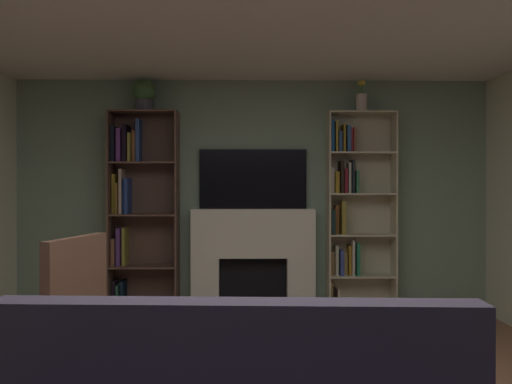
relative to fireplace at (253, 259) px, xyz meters
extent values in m
cube|color=gray|center=(0.00, 0.15, 0.65)|extent=(5.17, 0.06, 2.51)
cube|color=white|center=(-0.50, 0.00, -0.29)|extent=(0.29, 0.23, 0.62)
cube|color=white|center=(0.50, 0.00, -0.29)|extent=(0.29, 0.23, 0.62)
cube|color=white|center=(0.00, 0.00, 0.28)|extent=(1.30, 0.23, 0.51)
cube|color=black|center=(0.00, 0.08, -0.29)|extent=(0.71, 0.08, 0.62)
cube|color=#5B5759|center=(0.00, -0.26, -0.59)|extent=(1.40, 0.30, 0.03)
cube|color=black|center=(0.00, 0.09, 0.85)|extent=(1.14, 0.06, 0.63)
cube|color=brown|center=(-1.49, -0.04, 0.47)|extent=(0.02, 0.32, 2.16)
cube|color=brown|center=(-0.79, -0.04, 0.47)|extent=(0.02, 0.32, 2.16)
cube|color=brown|center=(-1.14, 0.11, 0.47)|extent=(0.71, 0.02, 2.16)
cube|color=brown|center=(-1.14, -0.04, -0.60)|extent=(0.67, 0.32, 0.02)
cube|color=black|center=(-1.45, 0.00, -0.40)|extent=(0.03, 0.19, 0.37)
cube|color=#30634A|center=(-1.41, -0.01, -0.42)|extent=(0.02, 0.23, 0.33)
cube|color=black|center=(-1.36, 0.00, -0.40)|extent=(0.04, 0.20, 0.37)
cube|color=brown|center=(-1.14, -0.04, -0.06)|extent=(0.67, 0.32, 0.02)
cube|color=brown|center=(-1.45, -0.02, 0.08)|extent=(0.04, 0.23, 0.28)
cube|color=#5A357E|center=(-1.40, -0.01, 0.14)|extent=(0.04, 0.23, 0.39)
cube|color=olive|center=(-1.34, 0.00, 0.14)|extent=(0.03, 0.21, 0.40)
cube|color=brown|center=(-1.14, -0.04, 0.47)|extent=(0.67, 0.32, 0.02)
cube|color=#A58E28|center=(-1.45, 0.01, 0.69)|extent=(0.03, 0.19, 0.41)
cube|color=olive|center=(-1.41, -0.02, 0.64)|extent=(0.02, 0.24, 0.32)
cube|color=beige|center=(-1.38, -0.01, 0.72)|extent=(0.03, 0.21, 0.47)
cube|color=#244390|center=(-1.35, 0.01, 0.66)|extent=(0.02, 0.18, 0.36)
cube|color=navy|center=(-1.31, -0.02, 0.67)|extent=(0.03, 0.23, 0.37)
cube|color=brown|center=(-1.14, -0.04, 1.01)|extent=(0.67, 0.32, 0.02)
cube|color=black|center=(-1.45, -0.02, 1.21)|extent=(0.04, 0.25, 0.37)
cube|color=#63317F|center=(-1.39, -0.02, 1.19)|extent=(0.04, 0.25, 0.34)
cube|color=black|center=(-1.33, -0.02, 1.22)|extent=(0.04, 0.25, 0.39)
cube|color=olive|center=(-1.28, -0.02, 1.17)|extent=(0.02, 0.25, 0.30)
cube|color=brown|center=(-1.24, 0.01, 1.19)|extent=(0.03, 0.18, 0.33)
cube|color=#334F95|center=(-1.20, 0.01, 1.25)|extent=(0.04, 0.19, 0.45)
cube|color=brown|center=(-1.14, -0.04, 1.54)|extent=(0.67, 0.32, 0.02)
cube|color=beige|center=(0.79, -0.02, 0.47)|extent=(0.02, 0.28, 2.16)
cube|color=beige|center=(1.49, -0.02, 0.47)|extent=(0.02, 0.28, 2.16)
cube|color=beige|center=(1.14, 0.11, 0.47)|extent=(0.71, 0.02, 2.16)
cube|color=beige|center=(1.14, -0.02, -0.60)|extent=(0.67, 0.28, 0.02)
cube|color=olive|center=(0.82, 0.01, -0.41)|extent=(0.02, 0.18, 0.35)
cube|color=black|center=(0.86, 0.01, -0.45)|extent=(0.03, 0.18, 0.28)
cube|color=beige|center=(0.89, -0.01, -0.45)|extent=(0.02, 0.22, 0.27)
cube|color=beige|center=(1.14, -0.02, -0.17)|extent=(0.67, 0.28, 0.02)
cube|color=olive|center=(0.83, 0.02, -0.04)|extent=(0.04, 0.16, 0.25)
cube|color=beige|center=(0.88, 0.02, -0.01)|extent=(0.03, 0.17, 0.31)
cube|color=#35438C|center=(0.93, -0.01, -0.03)|extent=(0.04, 0.22, 0.26)
cube|color=#A2853D|center=(0.97, 0.02, -0.04)|extent=(0.04, 0.16, 0.24)
cube|color=#A47621|center=(1.02, 0.02, -0.01)|extent=(0.03, 0.17, 0.31)
cube|color=beige|center=(1.05, 0.01, 0.02)|extent=(0.03, 0.19, 0.37)
cube|color=#237956|center=(1.10, -0.01, 0.00)|extent=(0.03, 0.23, 0.33)
cube|color=beige|center=(1.14, -0.02, 0.26)|extent=(0.67, 0.28, 0.02)
cube|color=black|center=(0.83, -0.01, 0.40)|extent=(0.04, 0.23, 0.26)
cube|color=brown|center=(0.88, 0.02, 0.42)|extent=(0.04, 0.15, 0.30)
cube|color=olive|center=(0.94, -0.01, 0.44)|extent=(0.04, 0.23, 0.35)
cube|color=beige|center=(1.14, -0.02, 0.69)|extent=(0.67, 0.28, 0.02)
cube|color=beige|center=(0.83, 0.01, 0.83)|extent=(0.04, 0.18, 0.27)
cube|color=olive|center=(0.88, 0.00, 0.81)|extent=(0.04, 0.21, 0.23)
cube|color=black|center=(0.93, -0.01, 0.87)|extent=(0.03, 0.23, 0.34)
cube|color=#A62138|center=(0.98, 0.02, 0.83)|extent=(0.03, 0.17, 0.26)
cube|color=beige|center=(1.01, 0.02, 0.86)|extent=(0.03, 0.17, 0.32)
cube|color=black|center=(1.05, 0.00, 0.87)|extent=(0.02, 0.20, 0.35)
cube|color=#337654|center=(1.09, 0.00, 0.82)|extent=(0.03, 0.21, 0.24)
cube|color=beige|center=(1.14, -0.02, 1.12)|extent=(0.67, 0.28, 0.02)
cube|color=#1B5091|center=(0.83, -0.01, 1.30)|extent=(0.03, 0.22, 0.34)
cube|color=olive|center=(0.87, -0.01, 1.29)|extent=(0.02, 0.22, 0.32)
cube|color=#304E8C|center=(0.91, 0.01, 1.24)|extent=(0.03, 0.18, 0.22)
cube|color=olive|center=(0.95, 0.00, 1.28)|extent=(0.02, 0.19, 0.29)
cube|color=#2C528C|center=(1.00, 0.00, 1.27)|extent=(0.04, 0.20, 0.28)
cube|color=#B62230|center=(1.04, 0.02, 1.26)|extent=(0.02, 0.17, 0.26)
cube|color=brown|center=(1.07, 0.02, 1.26)|extent=(0.02, 0.17, 0.26)
cube|color=beige|center=(1.14, -0.02, 1.54)|extent=(0.67, 0.28, 0.02)
cylinder|color=#4B4A5A|center=(-1.14, -0.03, 1.61)|extent=(0.19, 0.19, 0.12)
sphere|color=#42703A|center=(-1.14, -0.03, 1.77)|extent=(0.24, 0.24, 0.24)
cylinder|color=beige|center=(1.14, -0.03, 1.65)|extent=(0.12, 0.12, 0.19)
cylinder|color=#4C7F3F|center=(1.14, -0.03, 1.80)|extent=(0.01, 0.01, 0.12)
sphere|color=yellow|center=(1.14, -0.03, 1.86)|extent=(0.06, 0.06, 0.06)
cylinder|color=#4C7F3F|center=(1.14, -0.02, 1.79)|extent=(0.01, 0.01, 0.10)
sphere|color=yellow|center=(1.14, -0.02, 1.84)|extent=(0.04, 0.04, 0.04)
cylinder|color=#4C7F3F|center=(1.12, -0.03, 1.80)|extent=(0.01, 0.01, 0.11)
sphere|color=yellow|center=(1.12, -0.03, 1.85)|extent=(0.04, 0.04, 0.04)
cylinder|color=#4C7F3F|center=(1.15, -0.02, 1.80)|extent=(0.01, 0.01, 0.12)
sphere|color=yellow|center=(1.15, -0.02, 1.86)|extent=(0.06, 0.06, 0.06)
cube|color=#50475D|center=(-0.10, -3.87, 0.08)|extent=(1.79, 0.25, 0.53)
cylinder|color=brown|center=(-0.98, -2.38, -0.38)|extent=(0.04, 0.04, 0.46)
cylinder|color=brown|center=(-1.55, -2.25, -0.38)|extent=(0.04, 0.04, 0.46)
cube|color=#915850|center=(-1.33, -2.61, -0.11)|extent=(0.75, 0.76, 0.08)
cube|color=brown|center=(-1.33, -2.61, -0.17)|extent=(0.75, 0.76, 0.04)
cube|color=brown|center=(-1.05, -2.67, 0.16)|extent=(0.19, 0.64, 0.62)
camera|label=1|loc=(-0.07, -5.89, 0.76)|focal=39.26mm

